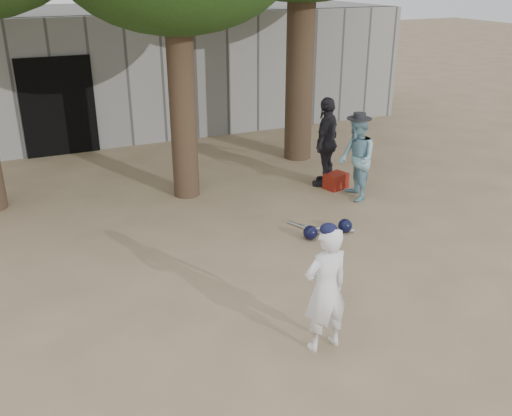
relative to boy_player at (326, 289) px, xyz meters
name	(u,v)px	position (x,y,z in m)	size (l,w,h in m)	color
ground	(245,315)	(-0.56, 0.95, -0.75)	(70.00, 70.00, 0.00)	#937C5E
boy_player	(326,289)	(0.00, 0.00, 0.00)	(0.54, 0.36, 1.49)	white
spectator_blue	(356,159)	(2.82, 3.68, 0.03)	(0.75, 0.59, 1.55)	#7CADC0
spectator_dark	(327,142)	(2.70, 4.55, 0.13)	(1.02, 0.43, 1.75)	black
red_bag	(336,181)	(2.79, 4.28, -0.60)	(0.42, 0.32, 0.30)	maroon
back_building	(92,68)	(-0.56, 11.28, 0.75)	(16.00, 5.24, 3.00)	gray
helmet_row	(328,229)	(1.55, 2.48, -0.63)	(0.87, 0.27, 0.23)	black
bat_pile	(319,229)	(1.52, 2.73, -0.72)	(0.86, 0.79, 0.06)	#BABBC1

